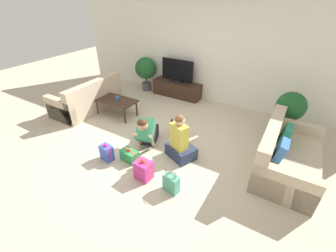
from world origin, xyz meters
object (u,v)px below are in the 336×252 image
(coffee_table, at_px, (116,101))
(potted_plant_back_left, at_px, (146,69))
(potted_plant_corner_right, at_px, (290,109))
(gift_bag_a, at_px, (171,183))
(tv, at_px, (177,72))
(gift_box_b, at_px, (144,170))
(tv_console, at_px, (177,89))
(sofa_left, at_px, (88,99))
(gift_box_c, at_px, (130,155))
(person_sitting, at_px, (180,143))
(dog, at_px, (174,127))
(person_kneeling, at_px, (147,131))
(gift_box_a, at_px, (107,153))
(mug, at_px, (118,98))
(sofa_right, at_px, (286,156))

(coffee_table, bearing_deg, potted_plant_back_left, 100.32)
(potted_plant_corner_right, bearing_deg, gift_bag_a, -115.97)
(tv, height_order, gift_box_b, tv)
(tv_console, bearing_deg, sofa_left, -129.51)
(sofa_left, xyz_separation_m, gift_box_c, (2.28, -1.10, -0.18))
(potted_plant_corner_right, height_order, person_sitting, potted_plant_corner_right)
(dog, bearing_deg, tv_console, 73.12)
(person_kneeling, xyz_separation_m, gift_box_a, (-0.39, -0.76, -0.18))
(gift_bag_a, height_order, mug, mug)
(potted_plant_corner_right, relative_size, gift_box_c, 2.82)
(gift_box_a, xyz_separation_m, gift_box_b, (0.88, -0.04, 0.02))
(potted_plant_corner_right, relative_size, gift_bag_a, 3.01)
(gift_box_a, xyz_separation_m, mug, (-1.01, 1.48, 0.30))
(gift_box_c, height_order, gift_bag_a, gift_bag_a)
(coffee_table, bearing_deg, sofa_left, -170.00)
(tv_console, distance_m, mug, 1.91)
(tv, bearing_deg, potted_plant_back_left, -177.32)
(potted_plant_back_left, xyz_separation_m, potted_plant_corner_right, (4.09, -0.57, -0.03))
(sofa_right, height_order, gift_box_b, sofa_right)
(tv, xyz_separation_m, gift_box_b, (1.18, -3.28, -0.57))
(tv_console, bearing_deg, person_sitting, -59.81)
(potted_plant_back_left, bearing_deg, gift_box_a, -66.78)
(tv_console, height_order, dog, tv_console)
(tv, xyz_separation_m, gift_bag_a, (1.72, -3.29, -0.58))
(gift_box_a, xyz_separation_m, gift_box_c, (0.38, 0.20, -0.05))
(potted_plant_corner_right, bearing_deg, sofa_left, -163.98)
(sofa_right, bearing_deg, gift_box_b, 125.92)
(person_kneeling, height_order, dog, person_kneeling)
(potted_plant_corner_right, relative_size, dog, 2.57)
(mug, bearing_deg, coffee_table, -140.44)
(tv_console, bearing_deg, gift_box_b, -70.26)
(potted_plant_back_left, xyz_separation_m, person_sitting, (2.51, -2.42, -0.34))
(gift_box_c, bearing_deg, sofa_left, 154.31)
(tv, bearing_deg, gift_box_b, -70.26)
(tv, xyz_separation_m, gift_box_c, (0.68, -3.04, -0.63))
(tv, bearing_deg, sofa_right, -30.08)
(gift_box_c, relative_size, mug, 2.94)
(person_kneeling, height_order, gift_box_b, person_kneeling)
(gift_box_a, bearing_deg, potted_plant_back_left, 113.22)
(sofa_left, distance_m, gift_box_b, 3.08)
(tv, relative_size, person_kneeling, 1.26)
(gift_box_c, distance_m, gift_bag_a, 1.08)
(dog, height_order, gift_bag_a, dog)
(sofa_left, relative_size, dog, 4.50)
(gift_box_c, bearing_deg, mug, 137.30)
(sofa_right, height_order, mug, sofa_right)
(tv_console, distance_m, dog, 2.13)
(sofa_left, bearing_deg, tv, 140.49)
(person_sitting, height_order, gift_box_a, person_sitting)
(gift_box_a, height_order, gift_box_b, gift_box_b)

